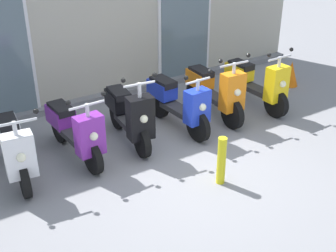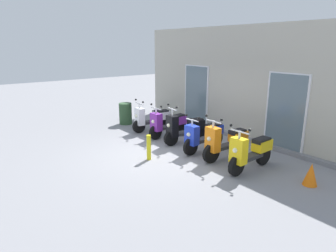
% 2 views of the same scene
% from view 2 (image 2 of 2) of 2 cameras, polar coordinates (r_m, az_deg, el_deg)
% --- Properties ---
extents(ground_plane, '(40.00, 40.00, 0.00)m').
position_cam_2_polar(ground_plane, '(8.67, -0.59, -5.31)').
color(ground_plane, gray).
extents(storefront_facade, '(9.42, 0.50, 3.66)m').
position_cam_2_polar(storefront_facade, '(10.31, 13.34, 7.78)').
color(storefront_facade, '#B2AD9E').
rests_on(storefront_facade, ground_plane).
extents(scooter_white, '(0.63, 1.56, 1.19)m').
position_cam_2_polar(scooter_white, '(10.81, -3.17, 1.51)').
color(scooter_white, black).
rests_on(scooter_white, ground_plane).
extents(scooter_purple, '(0.58, 1.62, 1.18)m').
position_cam_2_polar(scooter_purple, '(10.15, -0.00, 0.53)').
color(scooter_purple, black).
rests_on(scooter_purple, ground_plane).
extents(scooter_black, '(0.55, 1.54, 1.30)m').
position_cam_2_polar(scooter_black, '(9.44, 3.12, -0.40)').
color(scooter_black, black).
rests_on(scooter_black, ground_plane).
extents(scooter_blue, '(0.53, 1.61, 1.16)m').
position_cam_2_polar(scooter_blue, '(8.79, 6.87, -1.76)').
color(scooter_blue, black).
rests_on(scooter_blue, ground_plane).
extents(scooter_orange, '(0.62, 1.64, 1.27)m').
position_cam_2_polar(scooter_orange, '(8.28, 10.96, -2.93)').
color(scooter_orange, black).
rests_on(scooter_orange, ground_plane).
extents(scooter_yellow, '(0.60, 1.60, 1.23)m').
position_cam_2_polar(scooter_yellow, '(7.69, 15.49, -4.79)').
color(scooter_yellow, black).
rests_on(scooter_yellow, ground_plane).
extents(trash_bin, '(0.50, 0.50, 0.83)m').
position_cam_2_polar(trash_bin, '(11.88, -8.14, 2.36)').
color(trash_bin, '#2D4C2D').
rests_on(trash_bin, ground_plane).
extents(curb_bollard, '(0.12, 0.12, 0.70)m').
position_cam_2_polar(curb_bollard, '(8.14, -3.70, -4.12)').
color(curb_bollard, yellow).
rests_on(curb_bollard, ground_plane).
extents(traffic_cone, '(0.32, 0.32, 0.52)m').
position_cam_2_polar(traffic_cone, '(7.44, 25.66, -8.33)').
color(traffic_cone, orange).
rests_on(traffic_cone, ground_plane).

